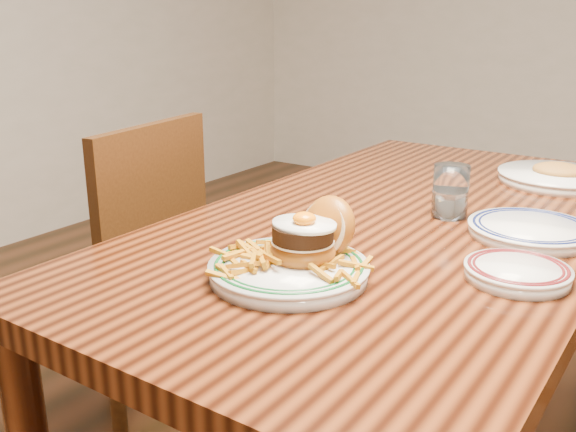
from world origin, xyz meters
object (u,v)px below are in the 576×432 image
Objects in this scene: table at (403,253)px; chair_left at (123,276)px; side_plate at (517,271)px; main_plate at (296,256)px.

table is 0.78m from chair_left.
chair_left is 1.08m from side_plate.
main_plate is (0.73, -0.24, 0.29)m from chair_left.
chair_left is at bearing 173.09° from main_plate.
main_plate is 1.64× the size of side_plate.
table is 0.44m from main_plate.
table is at bearing 129.85° from side_plate.
side_plate is (0.31, -0.22, 0.10)m from table.
chair_left is at bearing 163.69° from side_plate.
side_plate is (0.32, 0.20, -0.02)m from main_plate.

